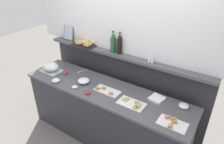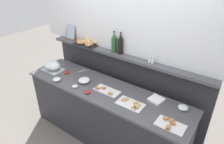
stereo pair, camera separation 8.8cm
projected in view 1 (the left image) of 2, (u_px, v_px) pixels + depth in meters
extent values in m
plane|color=slate|center=(124.00, 116.00, 3.71)|extent=(12.00, 12.00, 0.00)
cube|color=#2D2D33|center=(105.00, 116.00, 3.06)|extent=(2.46, 0.61, 0.88)
cube|color=#4C4C51|center=(104.00, 90.00, 2.84)|extent=(2.50, 0.65, 0.03)
cube|color=#2D2D33|center=(123.00, 90.00, 3.34)|extent=(2.67, 0.08, 1.24)
cube|color=#4C4C51|center=(122.00, 55.00, 3.00)|extent=(2.67, 0.22, 0.04)
cube|color=silver|center=(126.00, 7.00, 2.72)|extent=(3.27, 0.08, 1.32)
cube|color=silver|center=(107.00, 91.00, 2.79)|extent=(0.37, 0.17, 0.01)
cube|color=#B7844C|center=(98.00, 89.00, 2.81)|extent=(0.06, 0.04, 0.01)
cube|color=#B24738|center=(98.00, 88.00, 2.81)|extent=(0.06, 0.04, 0.01)
cube|color=#B7844C|center=(98.00, 88.00, 2.80)|extent=(0.06, 0.04, 0.01)
cube|color=#B7844C|center=(111.00, 94.00, 2.71)|extent=(0.07, 0.06, 0.01)
cube|color=#B24738|center=(111.00, 93.00, 2.70)|extent=(0.07, 0.06, 0.01)
cube|color=#B7844C|center=(111.00, 93.00, 2.70)|extent=(0.07, 0.06, 0.01)
cube|color=#B7844C|center=(104.00, 89.00, 2.82)|extent=(0.06, 0.05, 0.01)
cube|color=#B24738|center=(104.00, 88.00, 2.81)|extent=(0.06, 0.05, 0.01)
cube|color=#B7844C|center=(104.00, 88.00, 2.81)|extent=(0.06, 0.05, 0.01)
cube|color=silver|center=(131.00, 103.00, 2.54)|extent=(0.34, 0.20, 0.01)
cube|color=tan|center=(137.00, 103.00, 2.53)|extent=(0.07, 0.06, 0.01)
cube|color=#E5C666|center=(137.00, 103.00, 2.53)|extent=(0.07, 0.06, 0.01)
cube|color=tan|center=(137.00, 102.00, 2.52)|extent=(0.07, 0.06, 0.01)
cube|color=tan|center=(124.00, 100.00, 2.58)|extent=(0.06, 0.04, 0.01)
cube|color=#E5C666|center=(124.00, 100.00, 2.58)|extent=(0.06, 0.04, 0.01)
cube|color=tan|center=(124.00, 99.00, 2.58)|extent=(0.06, 0.04, 0.01)
cube|color=tan|center=(135.00, 108.00, 2.45)|extent=(0.07, 0.05, 0.01)
cube|color=#E5C666|center=(135.00, 107.00, 2.44)|extent=(0.07, 0.05, 0.01)
cube|color=tan|center=(135.00, 107.00, 2.44)|extent=(0.07, 0.05, 0.01)
cube|color=tan|center=(127.00, 99.00, 2.60)|extent=(0.07, 0.07, 0.01)
cube|color=#E5C666|center=(127.00, 99.00, 2.60)|extent=(0.07, 0.07, 0.01)
cube|color=tan|center=(127.00, 98.00, 2.60)|extent=(0.07, 0.07, 0.01)
cube|color=tan|center=(139.00, 105.00, 2.50)|extent=(0.06, 0.05, 0.01)
cube|color=#E5C666|center=(139.00, 104.00, 2.50)|extent=(0.06, 0.05, 0.01)
cube|color=tan|center=(139.00, 104.00, 2.50)|extent=(0.06, 0.05, 0.01)
cube|color=tan|center=(138.00, 107.00, 2.46)|extent=(0.06, 0.07, 0.01)
cube|color=#E5C666|center=(138.00, 107.00, 2.46)|extent=(0.06, 0.07, 0.01)
cube|color=tan|center=(138.00, 106.00, 2.45)|extent=(0.06, 0.07, 0.01)
cube|color=silver|center=(172.00, 124.00, 2.23)|extent=(0.32, 0.19, 0.01)
cube|color=#AD7A47|center=(168.00, 118.00, 2.30)|extent=(0.06, 0.07, 0.01)
cube|color=#B24738|center=(168.00, 117.00, 2.30)|extent=(0.06, 0.07, 0.01)
cube|color=#AD7A47|center=(168.00, 117.00, 2.29)|extent=(0.06, 0.07, 0.01)
cube|color=#AD7A47|center=(174.00, 122.00, 2.23)|extent=(0.07, 0.06, 0.01)
cube|color=#B24738|center=(174.00, 122.00, 2.23)|extent=(0.07, 0.06, 0.01)
cube|color=#AD7A47|center=(175.00, 121.00, 2.23)|extent=(0.07, 0.06, 0.01)
cube|color=#AD7A47|center=(170.00, 126.00, 2.18)|extent=(0.04, 0.06, 0.01)
cube|color=#B24738|center=(170.00, 126.00, 2.17)|extent=(0.04, 0.06, 0.01)
cube|color=#AD7A47|center=(170.00, 125.00, 2.17)|extent=(0.04, 0.06, 0.01)
cube|color=#AD7A47|center=(174.00, 120.00, 2.27)|extent=(0.04, 0.06, 0.01)
cube|color=#B24738|center=(174.00, 119.00, 2.27)|extent=(0.04, 0.06, 0.01)
cube|color=#AD7A47|center=(174.00, 119.00, 2.26)|extent=(0.04, 0.06, 0.01)
cube|color=#B7BABF|center=(51.00, 71.00, 3.29)|extent=(0.34, 0.24, 0.01)
ellipsoid|color=silver|center=(51.00, 67.00, 3.26)|extent=(0.29, 0.23, 0.14)
sphere|color=#B7BABF|center=(50.00, 62.00, 3.22)|extent=(0.02, 0.02, 0.02)
ellipsoid|color=silver|center=(56.00, 80.00, 2.99)|extent=(0.12, 0.12, 0.05)
ellipsoid|color=#E5CC66|center=(56.00, 81.00, 3.00)|extent=(0.09, 0.09, 0.03)
ellipsoid|color=silver|center=(84.00, 81.00, 2.96)|extent=(0.17, 0.17, 0.07)
ellipsoid|color=#BF4C3F|center=(84.00, 81.00, 2.97)|extent=(0.13, 0.13, 0.04)
ellipsoid|color=silver|center=(184.00, 106.00, 2.47)|extent=(0.12, 0.12, 0.05)
ellipsoid|color=#E5CC66|center=(184.00, 106.00, 2.47)|extent=(0.10, 0.10, 0.03)
ellipsoid|color=red|center=(88.00, 93.00, 2.73)|extent=(0.08, 0.08, 0.03)
ellipsoid|color=silver|center=(75.00, 87.00, 2.85)|extent=(0.08, 0.08, 0.03)
ellipsoid|color=red|center=(65.00, 73.00, 3.20)|extent=(0.08, 0.08, 0.03)
cylinder|color=#B7BABF|center=(81.00, 70.00, 3.30)|extent=(0.02, 0.18, 0.01)
cylinder|color=#B7BABF|center=(83.00, 71.00, 3.28)|extent=(0.07, 0.17, 0.01)
sphere|color=#B7BABF|center=(78.00, 73.00, 3.23)|extent=(0.01, 0.01, 0.01)
cube|color=white|center=(157.00, 98.00, 2.62)|extent=(0.20, 0.20, 0.03)
cylinder|color=black|center=(120.00, 46.00, 2.95)|extent=(0.08, 0.08, 0.22)
cone|color=black|center=(120.00, 36.00, 2.88)|extent=(0.06, 0.06, 0.08)
cylinder|color=black|center=(120.00, 33.00, 2.86)|extent=(0.03, 0.03, 0.02)
cylinder|color=#23562D|center=(113.00, 45.00, 3.00)|extent=(0.08, 0.08, 0.22)
cone|color=#23562D|center=(113.00, 35.00, 2.93)|extent=(0.06, 0.06, 0.08)
cylinder|color=black|center=(113.00, 32.00, 2.91)|extent=(0.03, 0.03, 0.02)
cylinder|color=white|center=(149.00, 59.00, 2.73)|extent=(0.03, 0.03, 0.08)
cylinder|color=#B7BABF|center=(150.00, 56.00, 2.71)|extent=(0.03, 0.03, 0.01)
cylinder|color=white|center=(152.00, 60.00, 2.71)|extent=(0.03, 0.03, 0.08)
cylinder|color=#B7BABF|center=(153.00, 57.00, 2.69)|extent=(0.03, 0.03, 0.01)
cube|color=black|center=(85.00, 44.00, 3.30)|extent=(0.40, 0.26, 0.02)
ellipsoid|color=tan|center=(86.00, 41.00, 3.33)|extent=(0.13, 0.16, 0.06)
ellipsoid|color=#B7844C|center=(80.00, 43.00, 3.26)|extent=(0.17, 0.16, 0.06)
ellipsoid|color=#B7844C|center=(88.00, 44.00, 3.19)|extent=(0.14, 0.16, 0.07)
ellipsoid|color=#AD7A47|center=(78.00, 41.00, 3.31)|extent=(0.18, 0.13, 0.06)
ellipsoid|color=tan|center=(82.00, 42.00, 3.28)|extent=(0.16, 0.11, 0.07)
ellipsoid|color=tan|center=(95.00, 42.00, 3.27)|extent=(0.17, 0.17, 0.07)
ellipsoid|color=#AD7A47|center=(86.00, 45.00, 3.18)|extent=(0.16, 0.13, 0.06)
ellipsoid|color=tan|center=(85.00, 41.00, 3.31)|extent=(0.17, 0.14, 0.06)
cube|color=brown|center=(69.00, 32.00, 3.45)|extent=(0.21, 0.08, 0.27)
cube|color=#99B2CC|center=(68.00, 32.00, 3.44)|extent=(0.18, 0.06, 0.24)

